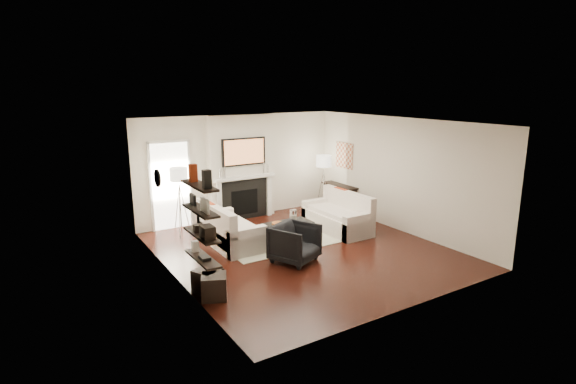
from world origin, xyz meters
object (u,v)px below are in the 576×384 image
armchair (295,241)px  lamp_right_shade (324,161)px  coffee_table (288,224)px  lamp_left_shade (179,174)px  ottoman_near (208,281)px  loveseat_right_base (337,222)px  loveseat_left_base (231,235)px

armchair → lamp_right_shade: 3.71m
coffee_table → lamp_right_shade: lamp_right_shade is taller
coffee_table → armchair: 1.22m
lamp_left_shade → lamp_right_shade: bearing=-3.7°
coffee_table → lamp_left_shade: 2.72m
coffee_table → lamp_right_shade: (2.01, 1.39, 1.05)m
lamp_right_shade → ottoman_near: bearing=-147.6°
loveseat_right_base → lamp_left_shade: bearing=153.6°
armchair → lamp_left_shade: lamp_left_shade is taller
armchair → lamp_left_shade: bearing=92.0°
coffee_table → armchair: armchair is taller
loveseat_right_base → armchair: (-1.93, -1.12, 0.20)m
lamp_right_shade → loveseat_right_base: bearing=-113.6°
loveseat_right_base → coffee_table: bearing=-179.5°
lamp_right_shade → ottoman_near: (-4.52, -2.87, -1.25)m
loveseat_left_base → armchair: armchair is taller
ottoman_near → lamp_right_shade: bearing=32.4°
loveseat_left_base → coffee_table: (1.19, -0.44, 0.19)m
coffee_table → armchair: size_ratio=1.33×
lamp_right_shade → ottoman_near: size_ratio=1.00×
loveseat_left_base → lamp_right_shade: bearing=16.6°
loveseat_right_base → coffee_table: 1.42m
loveseat_left_base → coffee_table: bearing=-20.3°
loveseat_right_base → lamp_right_shade: size_ratio=4.50×
loveseat_right_base → armchair: 2.24m
lamp_left_shade → ottoman_near: bearing=-101.2°
armchair → lamp_left_shade: (-1.37, 2.76, 1.04)m
loveseat_right_base → ottoman_near: loveseat_right_base is taller
coffee_table → ottoman_near: coffee_table is taller
lamp_left_shade → ottoman_near: size_ratio=1.00×
loveseat_left_base → lamp_right_shade: 3.56m
armchair → coffee_table: bearing=40.4°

